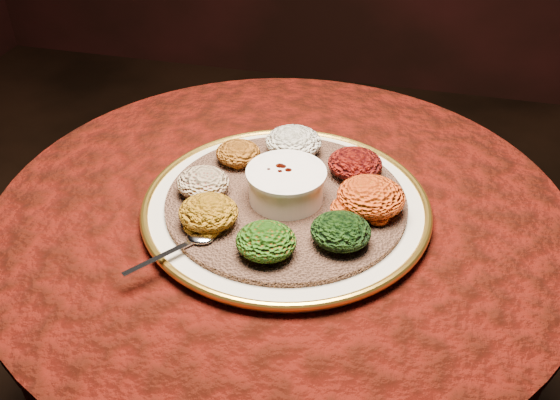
# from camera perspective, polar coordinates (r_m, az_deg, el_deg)

# --- Properties ---
(table) EXTENTS (0.96, 0.96, 0.73)m
(table) POSITION_cam_1_polar(r_m,az_deg,el_deg) (1.16, 0.15, -7.51)
(table) COLOR black
(table) RESTS_ON ground
(platter) EXTENTS (0.53, 0.53, 0.02)m
(platter) POSITION_cam_1_polar(r_m,az_deg,el_deg) (1.02, 0.55, -0.55)
(platter) COLOR silver
(platter) RESTS_ON table
(injera) EXTENTS (0.47, 0.47, 0.01)m
(injera) POSITION_cam_1_polar(r_m,az_deg,el_deg) (1.01, 0.55, -0.07)
(injera) COLOR #8A5C45
(injera) RESTS_ON platter
(stew_bowl) EXTENTS (0.13, 0.13, 0.05)m
(stew_bowl) POSITION_cam_1_polar(r_m,az_deg,el_deg) (0.99, 0.57, 1.60)
(stew_bowl) COLOR white
(stew_bowl) RESTS_ON injera
(spoon) EXTENTS (0.10, 0.12, 0.01)m
(spoon) POSITION_cam_1_polar(r_m,az_deg,el_deg) (0.92, -7.88, -3.67)
(spoon) COLOR silver
(spoon) RESTS_ON injera
(portion_ayib) EXTENTS (0.10, 0.10, 0.05)m
(portion_ayib) POSITION_cam_1_polar(r_m,az_deg,el_deg) (1.11, 1.24, 5.31)
(portion_ayib) COLOR white
(portion_ayib) RESTS_ON injera
(portion_kitfo) EXTENTS (0.09, 0.09, 0.04)m
(portion_kitfo) POSITION_cam_1_polar(r_m,az_deg,el_deg) (1.06, 6.87, 3.32)
(portion_kitfo) COLOR black
(portion_kitfo) RESTS_ON injera
(portion_tikil) EXTENTS (0.11, 0.10, 0.05)m
(portion_tikil) POSITION_cam_1_polar(r_m,az_deg,el_deg) (0.98, 8.31, 0.30)
(portion_tikil) COLOR #BB650F
(portion_tikil) RESTS_ON injera
(portion_gomen) EXTENTS (0.09, 0.08, 0.04)m
(portion_gomen) POSITION_cam_1_polar(r_m,az_deg,el_deg) (0.91, 5.57, -2.86)
(portion_gomen) COLOR black
(portion_gomen) RESTS_ON injera
(portion_mixveg) EXTENTS (0.09, 0.08, 0.04)m
(portion_mixveg) POSITION_cam_1_polar(r_m,az_deg,el_deg) (0.89, -1.28, -3.78)
(portion_mixveg) COLOR #A53A0A
(portion_mixveg) RESTS_ON injera
(portion_kik) EXTENTS (0.09, 0.09, 0.04)m
(portion_kik) POSITION_cam_1_polar(r_m,az_deg,el_deg) (0.95, -6.55, -1.14)
(portion_kik) COLOR #AD6A0F
(portion_kik) RESTS_ON injera
(portion_timatim) EXTENTS (0.09, 0.08, 0.04)m
(portion_timatim) POSITION_cam_1_polar(r_m,az_deg,el_deg) (1.01, -7.05, 1.59)
(portion_timatim) COLOR maroon
(portion_timatim) RESTS_ON injera
(portion_shiro) EXTENTS (0.08, 0.07, 0.04)m
(portion_shiro) POSITION_cam_1_polar(r_m,az_deg,el_deg) (1.09, -3.84, 4.31)
(portion_shiro) COLOR #974F12
(portion_shiro) RESTS_ON injera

